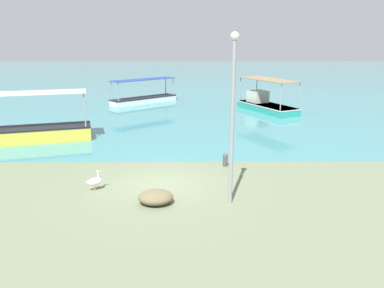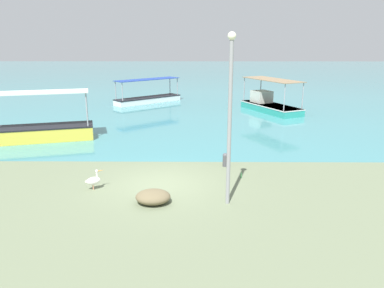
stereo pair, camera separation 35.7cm
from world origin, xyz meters
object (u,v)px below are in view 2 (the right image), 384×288
net_pile (153,197)px  fishing_boat_near_left (148,98)px  fishing_boat_near_right (269,104)px  fishing_boat_center (40,130)px  glass_bottle (241,176)px  lamp_post (230,112)px  mooring_bollard (225,159)px  pelican (94,180)px

net_pile → fishing_boat_near_left: bearing=97.5°
fishing_boat_near_right → fishing_boat_near_left: fishing_boat_near_right is taller
fishing_boat_center → glass_bottle: size_ratio=23.16×
lamp_post → mooring_bollard: lamp_post is taller
net_pile → glass_bottle: size_ratio=4.70×
lamp_post → glass_bottle: 4.22m
mooring_bollard → fishing_boat_near_left: bearing=107.8°
fishing_boat_near_left → mooring_bollard: fishing_boat_near_left is taller
fishing_boat_near_left → fishing_boat_center: bearing=-108.6°
net_pile → mooring_bollard: bearing=54.9°
fishing_boat_center → glass_bottle: fishing_boat_center is taller
fishing_boat_center → lamp_post: lamp_post is taller
lamp_post → fishing_boat_near_right: bearing=75.0°
mooring_bollard → pelican: bearing=-152.0°
fishing_boat_near_left → lamp_post: size_ratio=1.00×
fishing_boat_near_left → glass_bottle: size_ratio=22.19×
fishing_boat_near_right → glass_bottle: (-4.13, -15.81, -0.50)m
pelican → fishing_boat_near_left: bearing=91.3°
lamp_post → mooring_bollard: 5.10m
fishing_boat_near_right → glass_bottle: fishing_boat_near_right is taller
fishing_boat_center → lamp_post: bearing=-40.4°
fishing_boat_near_right → fishing_boat_center: (-15.23, -9.62, -0.01)m
fishing_boat_near_right → fishing_boat_near_left: size_ratio=1.05×
fishing_boat_center → glass_bottle: bearing=-29.2°
fishing_boat_center → net_pile: 11.63m
fishing_boat_center → lamp_post: size_ratio=1.05×
pelican → net_pile: bearing=-26.9°
pelican → mooring_bollard: 6.12m
fishing_boat_near_left → net_pile: (2.97, -22.53, -0.22)m
lamp_post → mooring_bollard: (0.22, 4.12, -3.01)m
net_pile → glass_bottle: net_pile is taller
fishing_boat_near_right → net_pile: fishing_boat_near_right is taller
fishing_boat_near_right → glass_bottle: bearing=-104.7°
mooring_bollard → glass_bottle: mooring_bollard is taller
mooring_bollard → net_pile: mooring_bollard is taller
fishing_boat_center → glass_bottle: 12.72m
fishing_boat_center → pelican: (5.12, -7.53, -0.22)m
fishing_boat_near_left → net_pile: bearing=-82.5°
fishing_boat_near_right → lamp_post: size_ratio=1.05×
pelican → lamp_post: 6.10m
fishing_boat_near_left → glass_bottle: fishing_boat_near_left is taller
pelican → mooring_bollard: size_ratio=1.25×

